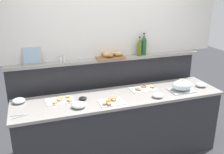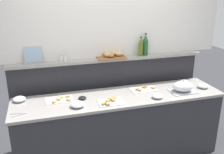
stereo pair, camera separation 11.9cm
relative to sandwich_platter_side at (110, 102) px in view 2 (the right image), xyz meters
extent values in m
plane|color=#38383D|center=(0.18, 0.75, -0.92)|extent=(12.00, 12.00, 0.00)
cube|color=#2D2D33|center=(0.18, 0.15, -0.48)|extent=(2.68, 0.62, 0.87)
cube|color=gray|center=(0.18, 0.15, -0.03)|extent=(2.72, 0.66, 0.03)
cube|color=#2D2D33|center=(0.18, 0.67, -0.28)|extent=(2.79, 0.08, 1.27)
cube|color=gray|center=(0.18, 0.62, 0.37)|extent=(2.79, 0.22, 0.04)
cube|color=white|center=(0.18, 0.69, 1.04)|extent=(3.39, 0.08, 1.29)
cube|color=white|center=(0.00, 0.00, -0.01)|extent=(0.30, 0.22, 0.01)
cube|color=#B7844C|center=(0.02, 0.05, 0.00)|extent=(0.07, 0.07, 0.01)
cube|color=#66994C|center=(0.02, 0.05, 0.01)|extent=(0.07, 0.07, 0.01)
cube|color=#B7844C|center=(0.02, 0.05, 0.02)|extent=(0.07, 0.07, 0.01)
cube|color=#B7844C|center=(-0.05, -0.08, 0.00)|extent=(0.04, 0.06, 0.01)
cube|color=#66994C|center=(-0.05, -0.08, 0.01)|extent=(0.04, 0.06, 0.01)
cube|color=#B7844C|center=(-0.05, -0.08, 0.02)|extent=(0.04, 0.06, 0.01)
cube|color=#B7844C|center=(-0.09, -0.05, 0.00)|extent=(0.06, 0.07, 0.01)
cube|color=#66994C|center=(-0.09, -0.05, 0.01)|extent=(0.06, 0.07, 0.01)
cube|color=#B7844C|center=(-0.09, -0.05, 0.02)|extent=(0.06, 0.07, 0.01)
cube|color=#B7844C|center=(-0.03, 0.01, 0.00)|extent=(0.07, 0.06, 0.01)
cube|color=#66994C|center=(-0.03, 0.01, 0.01)|extent=(0.07, 0.06, 0.01)
cube|color=#B7844C|center=(-0.03, 0.01, 0.02)|extent=(0.07, 0.06, 0.01)
cube|color=#B7844C|center=(0.07, 0.07, 0.00)|extent=(0.07, 0.07, 0.01)
cube|color=#66994C|center=(0.07, 0.07, 0.01)|extent=(0.07, 0.07, 0.01)
cube|color=#B7844C|center=(0.07, 0.07, 0.02)|extent=(0.07, 0.07, 0.01)
cube|color=#B7844C|center=(0.04, 0.01, 0.00)|extent=(0.06, 0.07, 0.01)
cube|color=#66994C|center=(0.04, 0.01, 0.01)|extent=(0.06, 0.07, 0.01)
cube|color=#B7844C|center=(0.04, 0.01, 0.02)|extent=(0.06, 0.07, 0.01)
cube|color=white|center=(-0.59, 0.24, -0.01)|extent=(0.33, 0.21, 0.01)
cube|color=tan|center=(-0.59, 0.23, 0.00)|extent=(0.07, 0.07, 0.01)
cube|color=#D1664C|center=(-0.59, 0.23, 0.01)|extent=(0.07, 0.07, 0.01)
cube|color=tan|center=(-0.59, 0.23, 0.02)|extent=(0.07, 0.07, 0.01)
cube|color=tan|center=(-0.48, 0.29, 0.00)|extent=(0.07, 0.06, 0.01)
cube|color=#D1664C|center=(-0.48, 0.29, 0.01)|extent=(0.07, 0.06, 0.01)
cube|color=tan|center=(-0.48, 0.29, 0.02)|extent=(0.07, 0.06, 0.01)
cube|color=tan|center=(-0.57, 0.29, 0.00)|extent=(0.07, 0.06, 0.01)
cube|color=#D1664C|center=(-0.57, 0.29, 0.01)|extent=(0.07, 0.06, 0.01)
cube|color=tan|center=(-0.57, 0.29, 0.02)|extent=(0.07, 0.06, 0.01)
cube|color=tan|center=(-0.65, 0.17, 0.00)|extent=(0.07, 0.07, 0.01)
cube|color=#D1664C|center=(-0.65, 0.17, 0.01)|extent=(0.07, 0.07, 0.01)
cube|color=tan|center=(-0.65, 0.17, 0.02)|extent=(0.07, 0.07, 0.01)
cube|color=tan|center=(-0.48, 0.18, 0.00)|extent=(0.07, 0.07, 0.01)
cube|color=#D1664C|center=(-0.48, 0.18, 0.01)|extent=(0.07, 0.07, 0.01)
cube|color=tan|center=(-0.48, 0.18, 0.02)|extent=(0.07, 0.07, 0.01)
cube|color=silver|center=(0.56, 0.26, -0.01)|extent=(0.35, 0.21, 0.01)
cube|color=tan|center=(0.48, 0.22, 0.00)|extent=(0.07, 0.07, 0.01)
cube|color=#D1664C|center=(0.48, 0.22, 0.01)|extent=(0.07, 0.07, 0.01)
cube|color=tan|center=(0.48, 0.22, 0.02)|extent=(0.07, 0.07, 0.01)
cube|color=tan|center=(0.58, 0.31, 0.00)|extent=(0.07, 0.07, 0.01)
cube|color=#D1664C|center=(0.58, 0.31, 0.01)|extent=(0.07, 0.07, 0.01)
cube|color=tan|center=(0.58, 0.31, 0.02)|extent=(0.07, 0.07, 0.01)
cube|color=tan|center=(0.69, 0.25, 0.00)|extent=(0.06, 0.07, 0.01)
cube|color=#D1664C|center=(0.69, 0.25, 0.01)|extent=(0.06, 0.07, 0.01)
cube|color=tan|center=(0.69, 0.25, 0.02)|extent=(0.06, 0.07, 0.01)
cube|color=tan|center=(0.60, 0.31, 0.00)|extent=(0.07, 0.07, 0.01)
cube|color=#D1664C|center=(0.60, 0.31, 0.01)|extent=(0.07, 0.07, 0.01)
cube|color=tan|center=(0.60, 0.31, 0.02)|extent=(0.07, 0.07, 0.01)
cube|color=tan|center=(0.46, 0.25, 0.00)|extent=(0.07, 0.06, 0.01)
cube|color=#D1664C|center=(0.46, 0.25, 0.01)|extent=(0.07, 0.06, 0.01)
cube|color=tan|center=(0.46, 0.25, 0.02)|extent=(0.07, 0.06, 0.01)
cube|color=#B7BABF|center=(1.03, 0.05, -0.01)|extent=(0.34, 0.24, 0.01)
ellipsoid|color=silver|center=(1.03, 0.05, 0.07)|extent=(0.28, 0.23, 0.14)
sphere|color=#B7BABF|center=(1.03, 0.05, 0.15)|extent=(0.02, 0.02, 0.02)
ellipsoid|color=silver|center=(-0.40, 0.00, 0.02)|extent=(0.17, 0.17, 0.07)
ellipsoid|color=#599959|center=(-0.40, 0.00, 0.01)|extent=(0.13, 0.13, 0.04)
ellipsoid|color=silver|center=(1.38, 0.09, 0.02)|extent=(0.15, 0.15, 0.06)
ellipsoid|color=#BF4C3F|center=(1.38, 0.09, 0.01)|extent=(0.12, 0.12, 0.04)
ellipsoid|color=silver|center=(-1.06, 0.35, 0.02)|extent=(0.15, 0.15, 0.06)
ellipsoid|color=#BF4C3F|center=(-1.06, 0.35, 0.01)|extent=(0.12, 0.12, 0.04)
ellipsoid|color=silver|center=(0.62, -0.04, 0.02)|extent=(0.14, 0.14, 0.06)
ellipsoid|color=#F28C4C|center=(0.62, -0.04, 0.01)|extent=(0.11, 0.11, 0.03)
ellipsoid|color=silver|center=(1.26, 0.37, 0.01)|extent=(0.10, 0.10, 0.03)
ellipsoid|color=black|center=(-0.30, 0.20, 0.01)|extent=(0.10, 0.10, 0.03)
cylinder|color=#B7BABF|center=(-1.05, -0.03, -0.01)|extent=(0.17, 0.06, 0.01)
cylinder|color=#B7BABF|center=(-1.06, 0.01, -0.01)|extent=(0.18, 0.03, 0.01)
sphere|color=#B7BABF|center=(-0.97, 0.00, -0.01)|extent=(0.01, 0.01, 0.01)
cylinder|color=#56661E|center=(0.62, 0.56, 0.48)|extent=(0.06, 0.06, 0.19)
cone|color=#56661E|center=(0.62, 0.56, 0.61)|extent=(0.05, 0.05, 0.07)
cylinder|color=black|center=(0.62, 0.56, 0.66)|extent=(0.03, 0.03, 0.02)
cylinder|color=#23562D|center=(0.70, 0.59, 0.50)|extent=(0.08, 0.08, 0.22)
cone|color=#23562D|center=(0.70, 0.59, 0.65)|extent=(0.06, 0.06, 0.08)
cylinder|color=black|center=(0.70, 0.59, 0.70)|extent=(0.03, 0.03, 0.02)
cylinder|color=white|center=(-0.50, 0.59, 0.43)|extent=(0.03, 0.03, 0.08)
cylinder|color=#B7BABF|center=(-0.50, 0.59, 0.47)|extent=(0.03, 0.03, 0.01)
cylinder|color=white|center=(-0.45, 0.59, 0.43)|extent=(0.03, 0.03, 0.08)
cylinder|color=#B7BABF|center=(-0.45, 0.59, 0.47)|extent=(0.03, 0.03, 0.01)
cube|color=brown|center=(0.18, 0.59, 0.40)|extent=(0.40, 0.26, 0.02)
ellipsoid|color=tan|center=(0.23, 0.68, 0.43)|extent=(0.14, 0.15, 0.06)
ellipsoid|color=#AD7A47|center=(0.19, 0.57, 0.44)|extent=(0.13, 0.18, 0.06)
ellipsoid|color=tan|center=(0.15, 0.58, 0.44)|extent=(0.12, 0.10, 0.07)
ellipsoid|color=#B7844C|center=(0.11, 0.67, 0.44)|extent=(0.11, 0.13, 0.07)
ellipsoid|color=tan|center=(0.31, 0.59, 0.44)|extent=(0.15, 0.13, 0.07)
cube|color=#B2AD9E|center=(-0.85, 0.63, 0.50)|extent=(0.23, 0.07, 0.22)
cube|color=#99B2CC|center=(-0.85, 0.62, 0.50)|extent=(0.20, 0.05, 0.19)
camera|label=1|loc=(-0.88, -2.64, 1.29)|focal=40.28mm
camera|label=2|loc=(-0.77, -2.68, 1.29)|focal=40.28mm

